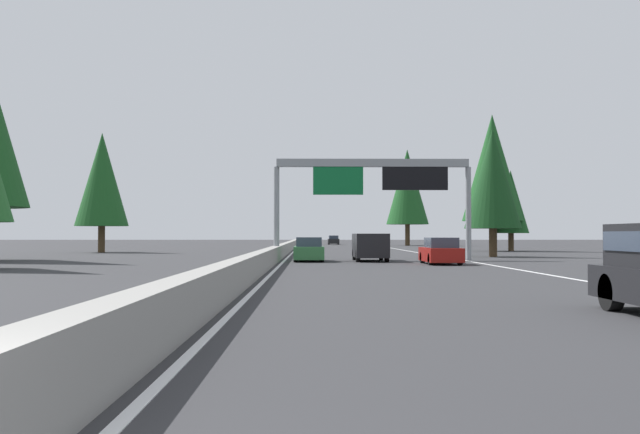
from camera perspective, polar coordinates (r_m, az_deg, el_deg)
name	(u,v)px	position (r m, az deg, el deg)	size (l,w,h in m)	color
ground_plane	(289,253)	(63.31, -2.44, -2.86)	(320.00, 320.00, 0.00)	#2D2D30
median_barrier	(292,245)	(83.29, -2.24, -2.20)	(180.00, 0.56, 0.90)	gray
shoulder_stripe_right	(406,251)	(73.90, 6.77, -2.64)	(160.00, 0.16, 0.01)	silver
shoulder_stripe_median	(295,251)	(73.29, -2.01, -2.66)	(160.00, 0.16, 0.01)	silver
sign_gantry_overhead	(375,180)	(46.64, 4.37, 2.95)	(0.50, 12.68, 6.48)	gray
sedan_distant_b	(309,250)	(44.17, -0.87, -2.62)	(4.40, 1.80, 1.47)	#2D6B38
minivan_mid_right	(370,246)	(44.78, 3.95, -2.26)	(5.00, 1.95, 1.69)	black
sedan_mid_center	(333,240)	(118.57, 1.07, -1.84)	(4.40, 1.80, 1.47)	black
sedan_far_right	(441,252)	(40.59, 9.47, -2.71)	(4.40, 1.80, 1.47)	maroon
conifer_right_near	(493,179)	(54.88, 13.42, 2.95)	(4.17, 4.17, 9.47)	#4C3823
conifer_right_mid	(492,168)	(73.54, 13.40, 3.79)	(5.95, 5.95, 13.51)	#4C3823
conifer_right_far	(511,202)	(74.81, 14.77, 1.15)	(3.55, 3.55, 8.06)	#4C3823
conifer_right_distant	(407,187)	(108.16, 6.88, 2.36)	(6.28, 6.28, 14.27)	#4C3823
conifer_left_mid	(102,180)	(69.22, -16.77, 2.84)	(4.82, 4.82, 10.96)	#4C3823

